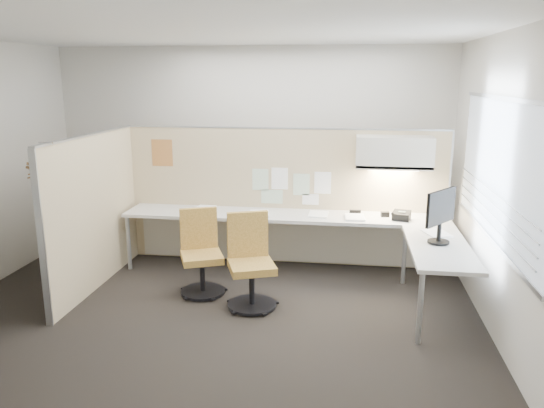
% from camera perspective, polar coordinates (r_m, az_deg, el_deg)
% --- Properties ---
extents(floor, '(5.50, 4.50, 0.01)m').
position_cam_1_polar(floor, '(5.74, -6.34, -11.19)').
color(floor, black).
rests_on(floor, ground).
extents(ceiling, '(5.50, 4.50, 0.01)m').
position_cam_1_polar(ceiling, '(5.23, -7.17, 18.01)').
color(ceiling, white).
rests_on(ceiling, wall_back).
extents(wall_back, '(5.50, 0.02, 2.80)m').
position_cam_1_polar(wall_back, '(7.48, -2.31, 5.93)').
color(wall_back, beige).
rests_on(wall_back, ground).
extents(wall_front, '(5.50, 0.02, 2.80)m').
position_cam_1_polar(wall_front, '(3.25, -16.91, -4.74)').
color(wall_front, beige).
rests_on(wall_front, ground).
extents(wall_right, '(0.02, 4.50, 2.80)m').
position_cam_1_polar(wall_right, '(5.32, 23.26, 1.73)').
color(wall_right, beige).
rests_on(wall_right, ground).
extents(window_pane, '(0.01, 2.80, 1.30)m').
position_cam_1_polar(window_pane, '(5.29, 23.15, 3.33)').
color(window_pane, '#A9B4C5').
rests_on(window_pane, wall_right).
extents(partition_back, '(4.10, 0.06, 1.75)m').
position_cam_1_polar(partition_back, '(6.86, 1.27, 0.78)').
color(partition_back, '#CDBD8E').
rests_on(partition_back, floor).
extents(partition_left, '(0.06, 2.20, 1.75)m').
position_cam_1_polar(partition_left, '(6.41, -18.50, -0.82)').
color(partition_left, '#CDBD8E').
rests_on(partition_left, floor).
extents(desk, '(4.00, 2.07, 0.73)m').
position_cam_1_polar(desk, '(6.43, 4.11, -2.62)').
color(desk, beige).
rests_on(desk, floor).
extents(overhead_bin, '(0.90, 0.36, 0.38)m').
position_cam_1_polar(overhead_bin, '(6.51, 13.00, 5.44)').
color(overhead_bin, beige).
rests_on(overhead_bin, partition_back).
extents(task_light_strip, '(0.60, 0.06, 0.02)m').
position_cam_1_polar(task_light_strip, '(6.54, 12.90, 3.62)').
color(task_light_strip, '#FFEABF').
rests_on(task_light_strip, overhead_bin).
extents(pinned_papers, '(1.01, 0.00, 0.47)m').
position_cam_1_polar(pinned_papers, '(6.78, 1.91, 2.00)').
color(pinned_papers, '#8CBF8C').
rests_on(pinned_papers, partition_back).
extents(poster, '(0.28, 0.00, 0.35)m').
position_cam_1_polar(poster, '(7.10, -11.73, 5.41)').
color(poster, orange).
rests_on(poster, partition_back).
extents(chair_left, '(0.57, 0.59, 0.94)m').
position_cam_1_polar(chair_left, '(6.03, -7.64, -5.47)').
color(chair_left, black).
rests_on(chair_left, floor).
extents(chair_right, '(0.59, 0.60, 0.98)m').
position_cam_1_polar(chair_right, '(5.64, -2.34, -6.50)').
color(chair_right, black).
rests_on(chair_right, floor).
extents(monitor, '(0.34, 0.44, 0.55)m').
position_cam_1_polar(monitor, '(5.60, 17.67, -0.93)').
color(monitor, black).
rests_on(monitor, desk).
extents(phone, '(0.25, 0.24, 0.12)m').
position_cam_1_polar(phone, '(6.47, 13.71, -1.22)').
color(phone, black).
rests_on(phone, desk).
extents(stapler, '(0.14, 0.04, 0.05)m').
position_cam_1_polar(stapler, '(6.65, 8.93, -0.85)').
color(stapler, black).
rests_on(stapler, desk).
extents(tape_dispenser, '(0.11, 0.07, 0.06)m').
position_cam_1_polar(tape_dispenser, '(6.58, 12.06, -1.10)').
color(tape_dispenser, black).
rests_on(tape_dispenser, desk).
extents(coat_hook, '(0.18, 0.46, 1.39)m').
position_cam_1_polar(coat_hook, '(5.61, -23.55, 2.39)').
color(coat_hook, silver).
rests_on(coat_hook, partition_left).
extents(paper_stack_0, '(0.26, 0.32, 0.02)m').
position_cam_1_polar(paper_stack_0, '(6.84, -7.28, -0.50)').
color(paper_stack_0, white).
rests_on(paper_stack_0, desk).
extents(paper_stack_1, '(0.28, 0.33, 0.03)m').
position_cam_1_polar(paper_stack_1, '(6.51, -1.36, -1.07)').
color(paper_stack_1, white).
rests_on(paper_stack_1, desk).
extents(paper_stack_2, '(0.24, 0.31, 0.02)m').
position_cam_1_polar(paper_stack_2, '(6.54, 5.01, -1.12)').
color(paper_stack_2, white).
rests_on(paper_stack_2, desk).
extents(paper_stack_3, '(0.24, 0.31, 0.02)m').
position_cam_1_polar(paper_stack_3, '(6.44, 8.91, -1.43)').
color(paper_stack_3, white).
rests_on(paper_stack_3, desk).
extents(paper_stack_4, '(0.32, 0.36, 0.02)m').
position_cam_1_polar(paper_stack_4, '(6.00, 17.28, -3.04)').
color(paper_stack_4, white).
rests_on(paper_stack_4, desk).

